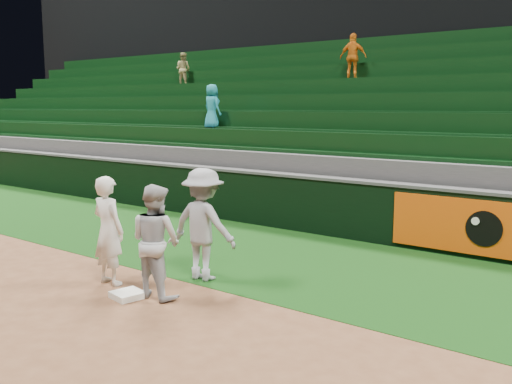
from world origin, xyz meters
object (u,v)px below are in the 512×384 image
first_base (128,295)px  base_coach (203,224)px  first_baseman (108,231)px  baserunner (156,241)px

first_base → base_coach: 1.61m
base_coach → first_baseman: bearing=41.3°
baserunner → base_coach: 1.02m
first_baseman → baserunner: size_ratio=1.03×
first_baseman → base_coach: size_ratio=0.95×
baserunner → base_coach: base_coach is taller
baserunner → base_coach: size_ratio=0.93×
first_baseman → base_coach: bearing=-132.6°
first_base → base_coach: base_coach is taller
baserunner → base_coach: bearing=-89.3°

